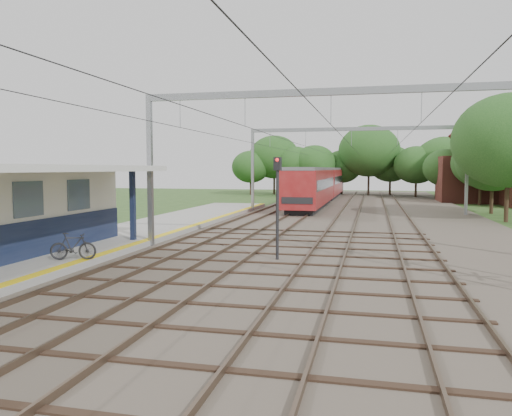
# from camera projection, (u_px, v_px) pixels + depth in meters

# --- Properties ---
(ground) EXTENTS (160.00, 160.00, 0.00)m
(ground) POSITION_uv_depth(u_px,v_px,m) (26.00, 415.00, 7.41)
(ground) COLOR #2D4C1E
(ground) RESTS_ON ground
(ballast_bed) EXTENTS (18.00, 90.00, 0.10)m
(ballast_bed) POSITION_uv_depth(u_px,v_px,m) (358.00, 219.00, 35.61)
(ballast_bed) COLOR #473D33
(ballast_bed) RESTS_ON ground
(platform) EXTENTS (5.00, 52.00, 0.35)m
(platform) POSITION_uv_depth(u_px,v_px,m) (91.00, 245.00, 22.69)
(platform) COLOR gray
(platform) RESTS_ON ground
(yellow_stripe) EXTENTS (0.45, 52.00, 0.01)m
(yellow_stripe) POSITION_uv_depth(u_px,v_px,m) (136.00, 243.00, 22.17)
(yellow_stripe) COLOR yellow
(yellow_stripe) RESTS_ON platform
(rail_tracks) EXTENTS (11.80, 88.00, 0.15)m
(rail_tracks) POSITION_uv_depth(u_px,v_px,m) (323.00, 217.00, 36.17)
(rail_tracks) COLOR brown
(rail_tracks) RESTS_ON ballast_bed
(catenary_system) EXTENTS (17.22, 88.00, 7.00)m
(catenary_system) POSITION_uv_depth(u_px,v_px,m) (348.00, 139.00, 30.74)
(catenary_system) COLOR gray
(catenary_system) RESTS_ON ground
(tree_band) EXTENTS (31.72, 30.88, 8.82)m
(tree_band) POSITION_uv_depth(u_px,v_px,m) (364.00, 158.00, 61.59)
(tree_band) COLOR #382619
(tree_band) RESTS_ON ground
(house_far) EXTENTS (8.00, 6.12, 8.66)m
(house_far) POSITION_uv_depth(u_px,v_px,m) (478.00, 173.00, 53.98)
(house_far) COLOR brown
(house_far) RESTS_ON ground
(bicycle) EXTENTS (1.72, 0.92, 1.00)m
(bicycle) POSITION_uv_depth(u_px,v_px,m) (73.00, 246.00, 18.07)
(bicycle) COLOR black
(bicycle) RESTS_ON platform
(train) EXTENTS (2.80, 34.82, 3.68)m
(train) POSITION_uv_depth(u_px,v_px,m) (321.00, 184.00, 53.79)
(train) COLOR black
(train) RESTS_ON ballast_bed
(signal_post) EXTENTS (0.32, 0.28, 4.10)m
(signal_post) POSITION_uv_depth(u_px,v_px,m) (277.00, 198.00, 19.39)
(signal_post) COLOR black
(signal_post) RESTS_ON ground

